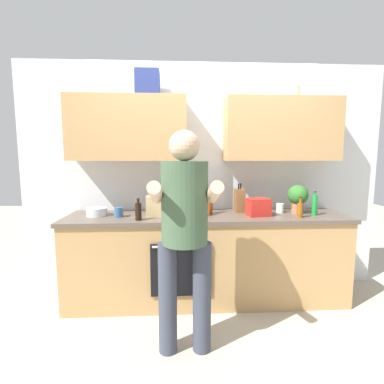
% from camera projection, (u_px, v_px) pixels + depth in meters
% --- Properties ---
extents(ground_plane, '(12.00, 12.00, 0.00)m').
position_uv_depth(ground_plane, '(206.00, 298.00, 2.98)').
color(ground_plane, '#B2A893').
extents(back_wall_unit, '(4.00, 0.38, 2.50)m').
position_uv_depth(back_wall_unit, '(205.00, 156.00, 3.06)').
color(back_wall_unit, silver).
rests_on(back_wall_unit, ground).
extents(counter, '(2.84, 0.67, 0.90)m').
position_uv_depth(counter, '(207.00, 257.00, 2.92)').
color(counter, tan).
rests_on(counter, ground).
extents(person_standing, '(0.49, 0.45, 1.68)m').
position_uv_depth(person_standing, '(185.00, 225.00, 2.05)').
color(person_standing, '#383D4C').
rests_on(person_standing, ground).
extents(bottle_soy, '(0.06, 0.06, 0.21)m').
position_uv_depth(bottle_soy, '(138.00, 211.00, 2.62)').
color(bottle_soy, black).
rests_on(bottle_soy, counter).
extents(bottle_syrup, '(0.05, 0.05, 0.20)m').
position_uv_depth(bottle_syrup, '(300.00, 210.00, 2.74)').
color(bottle_syrup, '#8C4C14').
rests_on(bottle_syrup, counter).
extents(bottle_soda, '(0.05, 0.05, 0.25)m').
position_uv_depth(bottle_soda, '(314.00, 205.00, 2.85)').
color(bottle_soda, '#198C33').
rests_on(bottle_soda, counter).
extents(bottle_hotsauce, '(0.07, 0.07, 0.27)m').
position_uv_depth(bottle_hotsauce, '(201.00, 205.00, 2.78)').
color(bottle_hotsauce, red).
rests_on(bottle_hotsauce, counter).
extents(bottle_vinegar, '(0.06, 0.06, 0.26)m').
position_uv_depth(bottle_vinegar, '(210.00, 204.00, 2.92)').
color(bottle_vinegar, brown).
rests_on(bottle_vinegar, counter).
extents(cup_tea, '(0.08, 0.08, 0.10)m').
position_uv_depth(cup_tea, '(119.00, 212.00, 2.76)').
color(cup_tea, '#33598C').
rests_on(cup_tea, counter).
extents(cup_coffee, '(0.08, 0.08, 0.10)m').
position_uv_depth(cup_coffee, '(280.00, 208.00, 2.99)').
color(cup_coffee, white).
rests_on(cup_coffee, counter).
extents(mixing_bowl, '(0.20, 0.20, 0.08)m').
position_uv_depth(mixing_bowl, '(97.00, 212.00, 2.83)').
color(mixing_bowl, silver).
rests_on(mixing_bowl, counter).
extents(knife_block, '(0.10, 0.14, 0.31)m').
position_uv_depth(knife_block, '(239.00, 200.00, 3.02)').
color(knife_block, brown).
rests_on(knife_block, counter).
extents(potted_herb, '(0.21, 0.21, 0.30)m').
position_uv_depth(potted_herb, '(298.00, 197.00, 2.93)').
color(potted_herb, '#9E6647').
rests_on(potted_herb, counter).
extents(grocery_bag_bread, '(0.17, 0.17, 0.20)m').
position_uv_depth(grocery_bag_bread, '(154.00, 206.00, 2.82)').
color(grocery_bag_bread, tan).
rests_on(grocery_bag_bread, counter).
extents(grocery_bag_crisps, '(0.24, 0.19, 0.17)m').
position_uv_depth(grocery_bag_crisps, '(258.00, 207.00, 2.82)').
color(grocery_bag_crisps, red).
rests_on(grocery_bag_crisps, counter).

